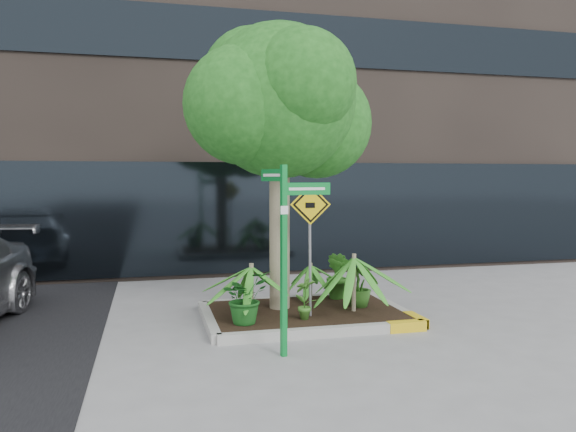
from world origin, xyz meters
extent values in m
plane|color=gray|center=(0.00, 0.00, 0.00)|extent=(80.00, 80.00, 0.00)
cube|color=#2D2621|center=(0.50, 8.50, 7.50)|extent=(18.00, 8.00, 15.00)
cube|color=#9E9E99|center=(0.20, 1.40, 0.07)|extent=(3.20, 0.15, 0.15)
cube|color=#9E9E99|center=(0.20, -0.80, 0.07)|extent=(3.20, 0.15, 0.15)
cube|color=#9E9E99|center=(-1.40, 0.30, 0.07)|extent=(0.15, 2.20, 0.15)
cube|color=#9E9E99|center=(1.80, 0.30, 0.07)|extent=(0.15, 2.20, 0.15)
cube|color=gold|center=(1.50, -0.80, 0.07)|extent=(0.60, 0.17, 0.15)
cube|color=black|center=(0.20, 0.30, 0.12)|extent=(3.05, 2.05, 0.06)
cylinder|color=gray|center=(-0.18, 0.57, 1.59)|extent=(0.34, 0.34, 3.18)
cylinder|color=gray|center=(-0.07, 0.57, 2.76)|extent=(0.60, 0.17, 1.03)
sphere|color=#1A5017|center=(-0.18, 0.57, 3.61)|extent=(2.54, 2.54, 2.54)
sphere|color=#1A5017|center=(0.57, 0.88, 3.29)|extent=(1.91, 1.91, 1.91)
sphere|color=#1A5017|center=(-0.81, 0.35, 3.50)|extent=(1.91, 1.91, 1.91)
sphere|color=#1A5017|center=(0.04, -0.07, 3.82)|extent=(1.70, 1.70, 1.70)
sphere|color=#1A5017|center=(-0.49, 1.10, 4.03)|extent=(1.80, 1.80, 1.80)
cylinder|color=gray|center=(0.96, 0.05, 0.63)|extent=(0.07, 0.07, 0.95)
cylinder|color=gray|center=(-0.74, 0.11, 0.57)|extent=(0.07, 0.07, 0.85)
cylinder|color=gray|center=(0.55, 1.20, 0.47)|extent=(0.07, 0.07, 0.64)
imported|color=#164F18|center=(-0.91, -0.29, 0.55)|extent=(1.00, 1.00, 0.79)
imported|color=#2C611D|center=(1.16, 0.33, 0.51)|extent=(0.56, 0.56, 0.72)
imported|color=#3A7724|center=(0.04, -0.27, 0.48)|extent=(0.45, 0.45, 0.67)
imported|color=#285F1B|center=(1.01, 0.97, 0.58)|extent=(0.60, 0.60, 0.86)
cube|color=#0B822F|center=(-0.60, -1.50, 1.26)|extent=(0.09, 0.09, 2.52)
cube|color=#0B822F|center=(-0.27, -1.43, 2.20)|extent=(0.69, 0.18, 0.16)
cube|color=#0B822F|center=(-0.67, -1.17, 2.38)|extent=(0.18, 0.69, 0.16)
cube|color=white|center=(-0.27, -1.44, 2.20)|extent=(0.53, 0.12, 0.04)
cube|color=white|center=(-0.69, -1.17, 2.38)|extent=(0.12, 0.53, 0.04)
cube|color=white|center=(-0.60, -1.54, 1.93)|extent=(0.11, 0.03, 0.11)
cylinder|color=slate|center=(0.18, -0.04, 1.11)|extent=(0.07, 0.17, 1.92)
cube|color=yellow|center=(0.18, -0.06, 1.92)|extent=(0.64, 0.11, 0.64)
cube|color=black|center=(0.18, -0.08, 1.92)|extent=(0.57, 0.08, 0.57)
cube|color=yellow|center=(0.18, -0.08, 1.92)|extent=(0.48, 0.07, 0.49)
cube|color=black|center=(0.17, -0.08, 1.91)|extent=(0.15, 0.02, 0.09)
camera|label=1|loc=(-2.29, -8.54, 2.36)|focal=35.00mm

